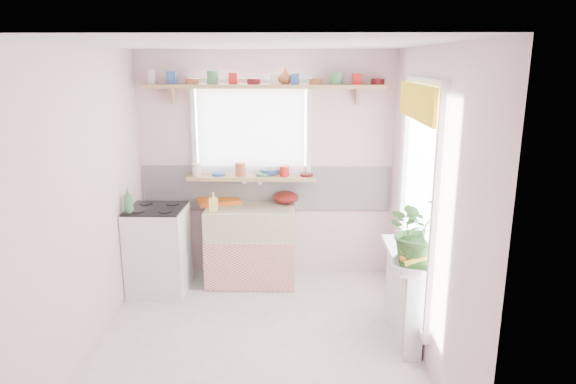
{
  "coord_description": "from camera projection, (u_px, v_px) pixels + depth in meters",
  "views": [
    {
      "loc": [
        0.38,
        -3.97,
        2.38
      ],
      "look_at": [
        0.27,
        0.55,
        1.22
      ],
      "focal_mm": 32.0,
      "sensor_mm": 36.0,
      "label": 1
    }
  ],
  "objects": [
    {
      "name": "room",
      "position": [
        329.0,
        169.0,
        4.93
      ],
      "size": [
        3.2,
        3.2,
        3.2
      ],
      "color": "silver",
      "rests_on": "ground"
    },
    {
      "name": "fruit",
      "position": [
        413.0,
        259.0,
        4.01
      ],
      "size": [
        0.2,
        0.14,
        0.1
      ],
      "color": "orange",
      "rests_on": "fruit_bowl"
    },
    {
      "name": "dish_tray",
      "position": [
        218.0,
        201.0,
        5.7
      ],
      "size": [
        0.54,
        0.47,
        0.05
      ],
      "primitive_type": "cube",
      "rotation": [
        0.0,
        0.0,
        0.34
      ],
      "color": "#DC5913",
      "rests_on": "sink_unit"
    },
    {
      "name": "sink_unit",
      "position": [
        251.0,
        245.0,
        5.6
      ],
      "size": [
        0.95,
        0.65,
        1.11
      ],
      "color": "white",
      "rests_on": "ground"
    },
    {
      "name": "herb_pot",
      "position": [
        406.0,
        258.0,
        4.01
      ],
      "size": [
        0.13,
        0.1,
        0.22
      ],
      "primitive_type": "imported",
      "rotation": [
        0.0,
        0.0,
        -0.23
      ],
      "color": "#336528",
      "rests_on": "radiator_ledge"
    },
    {
      "name": "colander",
      "position": [
        286.0,
        197.0,
        5.67
      ],
      "size": [
        0.37,
        0.37,
        0.13
      ],
      "primitive_type": "ellipsoid",
      "rotation": [
        0.0,
        0.0,
        0.35
      ],
      "color": "#5B120F",
      "rests_on": "sink_unit"
    },
    {
      "name": "cooker",
      "position": [
        159.0,
        249.0,
        5.38
      ],
      "size": [
        0.58,
        0.58,
        0.93
      ],
      "color": "white",
      "rests_on": "ground"
    },
    {
      "name": "windowsill",
      "position": [
        252.0,
        178.0,
        5.6
      ],
      "size": [
        1.4,
        0.22,
        0.04
      ],
      "primitive_type": "cube",
      "color": "tan",
      "rests_on": "room"
    },
    {
      "name": "pine_shelf",
      "position": [
        264.0,
        86.0,
        5.35
      ],
      "size": [
        2.52,
        0.24,
        0.04
      ],
      "primitive_type": "cube",
      "color": "tan",
      "rests_on": "room"
    },
    {
      "name": "sill_cup",
      "position": [
        272.0,
        171.0,
        5.64
      ],
      "size": [
        0.13,
        0.13,
        0.1
      ],
      "primitive_type": "imported",
      "rotation": [
        0.0,
        0.0,
        0.04
      ],
      "color": "beige",
      "rests_on": "windowsill"
    },
    {
      "name": "sill_bowl",
      "position": [
        270.0,
        172.0,
        5.64
      ],
      "size": [
        0.25,
        0.25,
        0.07
      ],
      "primitive_type": "imported",
      "rotation": [
        0.0,
        0.0,
        0.22
      ],
      "color": "#3960B9",
      "rests_on": "windowsill"
    },
    {
      "name": "shelf_crockery",
      "position": [
        260.0,
        79.0,
        5.33
      ],
      "size": [
        2.47,
        0.11,
        0.12
      ],
      "color": "silver",
      "rests_on": "pine_shelf"
    },
    {
      "name": "soap_bottle_sink",
      "position": [
        213.0,
        202.0,
        5.36
      ],
      "size": [
        0.1,
        0.1,
        0.2
      ],
      "primitive_type": "imported",
      "rotation": [
        0.0,
        0.0,
        0.12
      ],
      "color": "#F9F96F",
      "rests_on": "sink_unit"
    },
    {
      "name": "radiator_ledge",
      "position": [
        404.0,
        293.0,
        4.51
      ],
      "size": [
        0.22,
        0.95,
        0.78
      ],
      "color": "white",
      "rests_on": "ground"
    },
    {
      "name": "fruit_bowl",
      "position": [
        411.0,
        266.0,
        4.02
      ],
      "size": [
        0.43,
        0.43,
        0.08
      ],
      "primitive_type": "imported",
      "rotation": [
        0.0,
        0.0,
        -0.42
      ],
      "color": "silver",
      "rests_on": "radiator_ledge"
    },
    {
      "name": "shelf_vase",
      "position": [
        285.0,
        76.0,
        5.37
      ],
      "size": [
        0.16,
        0.16,
        0.17
      ],
      "primitive_type": "imported",
      "rotation": [
        0.0,
        0.0,
        0.02
      ],
      "color": "#B76638",
      "rests_on": "pine_shelf"
    },
    {
      "name": "sill_crockery",
      "position": [
        247.0,
        171.0,
        5.58
      ],
      "size": [
        1.35,
        0.11,
        0.12
      ],
      "color": "silver",
      "rests_on": "windowsill"
    },
    {
      "name": "cooker_bottle",
      "position": [
        128.0,
        201.0,
        5.07
      ],
      "size": [
        0.1,
        0.11,
        0.24
      ],
      "primitive_type": "imported",
      "rotation": [
        0.0,
        0.0,
        -0.13
      ],
      "color": "#408150",
      "rests_on": "cooker"
    },
    {
      "name": "jade_plant",
      "position": [
        420.0,
        230.0,
        4.06
      ],
      "size": [
        0.66,
        0.61,
        0.61
      ],
      "primitive_type": "imported",
      "rotation": [
        0.0,
        0.0,
        0.28
      ],
      "color": "#305B24",
      "rests_on": "radiator_ledge"
    }
  ]
}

